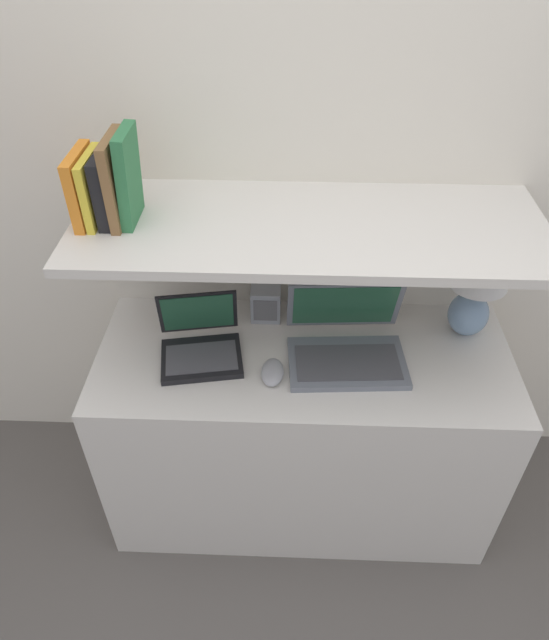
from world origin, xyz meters
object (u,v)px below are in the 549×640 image
at_px(router_box, 266,302).
at_px(book_black, 106,188).
at_px(book_brown, 116,180).
at_px(laptop_large, 346,344).
at_px(book_yellow, 93,188).
at_px(table_lamp, 477,283).
at_px(book_green, 129,177).
at_px(book_orange, 82,187).
at_px(computer_mouse, 272,372).
at_px(laptop_small, 200,343).

relative_size(router_box, book_black, 0.62).
relative_size(router_box, book_brown, 0.50).
relative_size(laptop_large, book_brown, 1.60).
bearing_deg(book_yellow, table_lamp, 3.53).
bearing_deg(book_green, book_yellow, 180.00).
bearing_deg(book_orange, book_yellow, 0.00).
distance_m(table_lamp, book_black, 1.11).
bearing_deg(book_green, computer_mouse, -23.02).
relative_size(laptop_large, book_yellow, 2.03).
bearing_deg(book_green, book_brown, 180.00).
relative_size(table_lamp, book_green, 1.30).
relative_size(router_box, book_green, 0.47).
bearing_deg(laptop_large, laptop_small, -178.91).
relative_size(computer_mouse, book_orange, 0.61).
xyz_separation_m(laptop_large, book_green, (-0.60, 0.06, 0.51)).
bearing_deg(table_lamp, book_orange, -176.56).
relative_size(laptop_small, book_orange, 1.48).
xyz_separation_m(router_box, book_black, (-0.41, -0.12, 0.47)).
bearing_deg(book_orange, book_brown, 0.00).
height_order(laptop_small, book_orange, book_orange).
relative_size(laptop_large, book_green, 1.48).
xyz_separation_m(table_lamp, book_green, (-1.00, -0.07, 0.36)).
relative_size(laptop_small, book_black, 1.49).
relative_size(computer_mouse, book_black, 0.62).
xyz_separation_m(computer_mouse, router_box, (-0.03, 0.28, 0.04)).
bearing_deg(router_box, book_yellow, -164.70).
height_order(table_lamp, book_yellow, book_yellow).
bearing_deg(computer_mouse, table_lamp, 20.41).
xyz_separation_m(laptop_large, laptop_small, (-0.45, -0.01, -0.01)).
bearing_deg(table_lamp, laptop_small, -170.88).
xyz_separation_m(book_yellow, book_green, (0.10, 0.00, 0.03)).
distance_m(book_black, book_green, 0.07).
xyz_separation_m(laptop_small, book_green, (-0.15, 0.07, 0.52)).
height_order(book_yellow, book_green, book_green).
bearing_deg(router_box, laptop_large, -35.36).
distance_m(router_box, book_black, 0.64).
height_order(laptop_large, book_brown, book_brown).
height_order(table_lamp, book_brown, book_brown).
bearing_deg(router_box, book_orange, -165.60).
xyz_separation_m(book_orange, book_brown, (0.10, 0.00, 0.02)).
distance_m(laptop_large, computer_mouse, 0.25).
xyz_separation_m(book_black, book_green, (0.07, -0.00, 0.03)).
xyz_separation_m(laptop_small, router_box, (0.19, 0.19, 0.02)).
relative_size(table_lamp, computer_mouse, 2.83).
bearing_deg(laptop_large, computer_mouse, -155.25).
relative_size(book_yellow, book_black, 0.98).
relative_size(laptop_large, book_black, 1.98).
bearing_deg(computer_mouse, router_box, 96.66).
xyz_separation_m(table_lamp, book_yellow, (-1.10, -0.07, 0.33)).
xyz_separation_m(table_lamp, laptop_large, (-0.39, -0.13, -0.15)).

